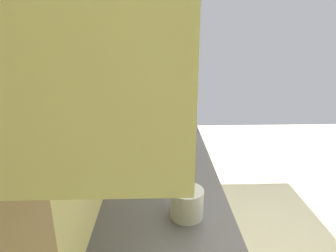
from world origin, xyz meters
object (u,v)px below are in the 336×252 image
Objects in this scene: microwave at (159,110)px; bowl at (178,152)px; oven_range at (162,131)px; kettle at (187,203)px.

microwave is 0.67m from bowl.
oven_range is at bearing 2.79° from bowl.
oven_range reaches higher than bowl.
oven_range is at bearing -1.86° from microwave.
oven_range is 6.44× the size of bowl.
oven_range is 2.23× the size of microwave.
kettle is at bearing -177.97° from oven_range.
oven_range is 1.85m from bowl.
bowl is 0.81× the size of kettle.
kettle is (-2.45, -0.09, 0.52)m from oven_range.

